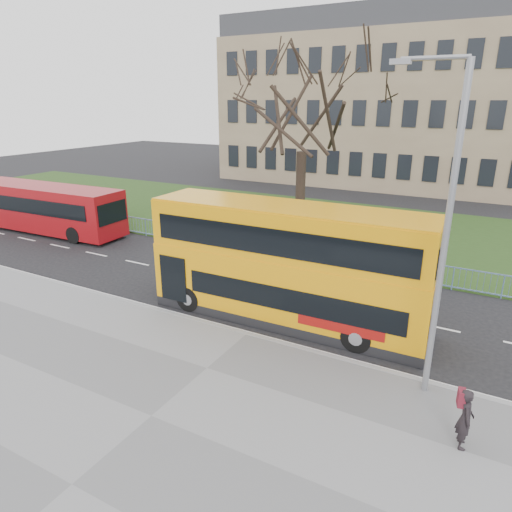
{
  "coord_description": "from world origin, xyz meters",
  "views": [
    {
      "loc": [
        7.35,
        -14.33,
        8.17
      ],
      "look_at": [
        -1.03,
        1.0,
        2.15
      ],
      "focal_mm": 32.0,
      "sensor_mm": 36.0,
      "label": 1
    }
  ],
  "objects": [
    {
      "name": "civic_building",
      "position": [
        -5.0,
        35.0,
        7.0
      ],
      "size": [
        30.0,
        15.0,
        14.0
      ],
      "primitive_type": "cube",
      "color": "#79644D",
      "rests_on": "ground"
    },
    {
      "name": "guard_railing",
      "position": [
        0.0,
        6.6,
        0.55
      ],
      "size": [
        40.0,
        0.12,
        1.1
      ],
      "primitive_type": null,
      "color": "#6F92C6",
      "rests_on": "ground"
    },
    {
      "name": "pavement",
      "position": [
        0.0,
        -6.75,
        0.06
      ],
      "size": [
        80.0,
        10.5,
        0.12
      ],
      "primitive_type": "cube",
      "color": "slate",
      "rests_on": "ground"
    },
    {
      "name": "grass_verge",
      "position": [
        0.0,
        14.3,
        0.04
      ],
      "size": [
        80.0,
        15.4,
        0.08
      ],
      "primitive_type": "cube",
      "color": "#213A15",
      "rests_on": "ground"
    },
    {
      "name": "bare_tree",
      "position": [
        -3.0,
        10.0,
        6.38
      ],
      "size": [
        8.82,
        8.82,
        12.6
      ],
      "primitive_type": null,
      "color": "black",
      "rests_on": "grass_verge"
    },
    {
      "name": "ground",
      "position": [
        0.0,
        0.0,
        0.0
      ],
      "size": [
        120.0,
        120.0,
        0.0
      ],
      "primitive_type": "plane",
      "color": "black",
      "rests_on": "ground"
    },
    {
      "name": "yellow_bus",
      "position": [
        0.65,
        0.39,
        2.4
      ],
      "size": [
        10.72,
        2.76,
        4.47
      ],
      "rotation": [
        0.0,
        0.0,
        0.02
      ],
      "color": "orange",
      "rests_on": "ground"
    },
    {
      "name": "red_bus",
      "position": [
        -18.3,
        4.33,
        1.6
      ],
      "size": [
        11.46,
        3.04,
        3.0
      ],
      "rotation": [
        0.0,
        0.0,
        0.04
      ],
      "color": "maroon",
      "rests_on": "ground"
    },
    {
      "name": "street_lamp",
      "position": [
        6.12,
        -2.0,
        5.07
      ],
      "size": [
        1.92,
        0.25,
        9.03
      ],
      "rotation": [
        0.0,
        0.0,
        0.03
      ],
      "color": "gray",
      "rests_on": "pavement"
    },
    {
      "name": "pedestrian",
      "position": [
        7.41,
        -3.96,
        0.91
      ],
      "size": [
        0.49,
        0.64,
        1.58
      ],
      "primitive_type": "imported",
      "rotation": [
        0.0,
        0.0,
        1.77
      ],
      "color": "black",
      "rests_on": "pavement"
    },
    {
      "name": "kerb",
      "position": [
        0.0,
        -1.55,
        0.07
      ],
      "size": [
        80.0,
        0.2,
        0.14
      ],
      "primitive_type": "cube",
      "color": "gray",
      "rests_on": "ground"
    }
  ]
}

